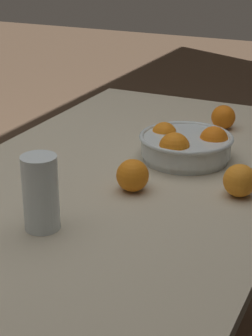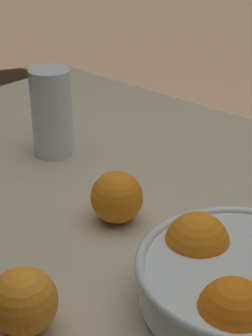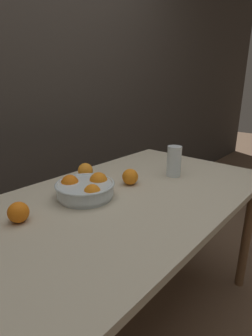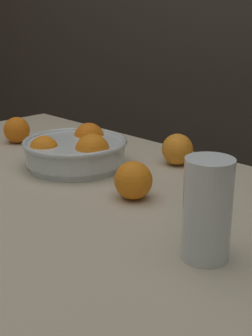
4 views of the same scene
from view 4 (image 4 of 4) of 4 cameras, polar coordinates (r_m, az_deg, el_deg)
dining_table at (r=1.00m, az=-5.42°, el=-7.21°), size 1.43×0.82×0.73m
fruit_bowl at (r=1.13m, az=-6.10°, el=2.14°), size 0.25×0.25×0.10m
juice_glass at (r=0.71m, az=9.84°, el=-5.67°), size 0.07×0.07×0.16m
orange_loose_near_bowl at (r=0.93m, az=0.90°, el=-1.52°), size 0.08×0.08×0.08m
orange_loose_front at (r=1.15m, az=6.29°, el=2.28°), size 0.08×0.08×0.08m
orange_loose_aside at (r=1.37m, az=-13.17°, el=4.53°), size 0.07×0.07×0.07m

